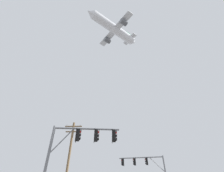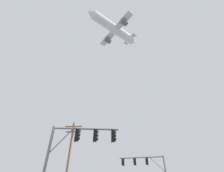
{
  "view_description": "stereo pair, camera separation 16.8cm",
  "coord_description": "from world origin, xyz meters",
  "px_view_note": "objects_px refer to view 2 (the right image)",
  "views": [
    {
      "loc": [
        -0.97,
        -3.92,
        1.56
      ],
      "look_at": [
        -1.46,
        16.04,
        15.64
      ],
      "focal_mm": 24.53,
      "sensor_mm": 36.0,
      "label": 1
    },
    {
      "loc": [
        -0.8,
        -3.92,
        1.56
      ],
      "look_at": [
        -1.46,
        16.04,
        15.64
      ],
      "focal_mm": 24.53,
      "sensor_mm": 36.0,
      "label": 2
    }
  ],
  "objects_px": {
    "signal_pole_near": "(78,144)",
    "airplane": "(114,29)",
    "signal_pole_far": "(146,167)",
    "utility_pole": "(69,158)"
  },
  "relations": [
    {
      "from": "signal_pole_near",
      "to": "airplane",
      "type": "height_order",
      "value": "airplane"
    },
    {
      "from": "airplane",
      "to": "signal_pole_far",
      "type": "bearing_deg",
      "value": -61.74
    },
    {
      "from": "airplane",
      "to": "signal_pole_near",
      "type": "bearing_deg",
      "value": -97.59
    },
    {
      "from": "signal_pole_far",
      "to": "utility_pole",
      "type": "relative_size",
      "value": 0.68
    },
    {
      "from": "signal_pole_far",
      "to": "airplane",
      "type": "relative_size",
      "value": 0.35
    },
    {
      "from": "signal_pole_far",
      "to": "airplane",
      "type": "xyz_separation_m",
      "value": [
        -4.33,
        8.06,
        44.1
      ]
    },
    {
      "from": "signal_pole_far",
      "to": "utility_pole",
      "type": "bearing_deg",
      "value": -153.38
    },
    {
      "from": "signal_pole_near",
      "to": "airplane",
      "type": "bearing_deg",
      "value": 82.41
    },
    {
      "from": "signal_pole_near",
      "to": "utility_pole",
      "type": "bearing_deg",
      "value": 110.26
    },
    {
      "from": "signal_pole_near",
      "to": "utility_pole",
      "type": "distance_m",
      "value": 7.69
    }
  ]
}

